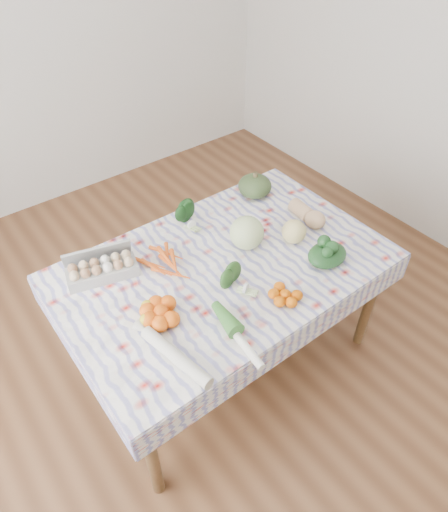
{
  "coord_description": "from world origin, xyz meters",
  "views": [
    {
      "loc": [
        -1.03,
        -1.34,
        2.36
      ],
      "look_at": [
        0.0,
        0.0,
        0.82
      ],
      "focal_mm": 32.0,
      "sensor_mm": 36.0,
      "label": 1
    }
  ],
  "objects_px": {
    "egg_carton": "(102,270)",
    "cabbage": "(247,233)",
    "grapefruit": "(294,232)",
    "dining_table": "(224,276)",
    "kabocha_squash": "(255,186)",
    "butternut_squash": "(308,213)"
  },
  "relations": [
    {
      "from": "egg_carton",
      "to": "cabbage",
      "type": "distance_m",
      "value": 0.75
    },
    {
      "from": "cabbage",
      "to": "grapefruit",
      "type": "distance_m",
      "value": 0.26
    },
    {
      "from": "dining_table",
      "to": "kabocha_squash",
      "type": "distance_m",
      "value": 0.66
    },
    {
      "from": "egg_carton",
      "to": "butternut_squash",
      "type": "distance_m",
      "value": 1.16
    },
    {
      "from": "dining_table",
      "to": "kabocha_squash",
      "type": "bearing_deg",
      "value": 35.93
    },
    {
      "from": "dining_table",
      "to": "grapefruit",
      "type": "xyz_separation_m",
      "value": [
        0.41,
        -0.08,
        0.15
      ]
    },
    {
      "from": "egg_carton",
      "to": "kabocha_squash",
      "type": "relative_size",
      "value": 1.69
    },
    {
      "from": "dining_table",
      "to": "butternut_squash",
      "type": "height_order",
      "value": "butternut_squash"
    },
    {
      "from": "dining_table",
      "to": "egg_carton",
      "type": "bearing_deg",
      "value": 151.15
    },
    {
      "from": "kabocha_squash",
      "to": "grapefruit",
      "type": "relative_size",
      "value": 1.55
    },
    {
      "from": "dining_table",
      "to": "cabbage",
      "type": "xyz_separation_m",
      "value": [
        0.18,
        0.04,
        0.17
      ]
    },
    {
      "from": "egg_carton",
      "to": "dining_table",
      "type": "bearing_deg",
      "value": -13.56
    },
    {
      "from": "egg_carton",
      "to": "grapefruit",
      "type": "relative_size",
      "value": 2.62
    },
    {
      "from": "butternut_squash",
      "to": "cabbage",
      "type": "bearing_deg",
      "value": 179.92
    },
    {
      "from": "dining_table",
      "to": "butternut_squash",
      "type": "xyz_separation_m",
      "value": [
        0.59,
        0.0,
        0.14
      ]
    },
    {
      "from": "dining_table",
      "to": "cabbage",
      "type": "distance_m",
      "value": 0.26
    },
    {
      "from": "dining_table",
      "to": "grapefruit",
      "type": "height_order",
      "value": "grapefruit"
    },
    {
      "from": "kabocha_squash",
      "to": "cabbage",
      "type": "bearing_deg",
      "value": -135.39
    },
    {
      "from": "kabocha_squash",
      "to": "dining_table",
      "type": "bearing_deg",
      "value": -144.07
    },
    {
      "from": "dining_table",
      "to": "egg_carton",
      "type": "relative_size",
      "value": 4.69
    },
    {
      "from": "grapefruit",
      "to": "cabbage",
      "type": "bearing_deg",
      "value": 151.84
    },
    {
      "from": "dining_table",
      "to": "cabbage",
      "type": "bearing_deg",
      "value": 13.16
    }
  ]
}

